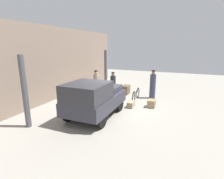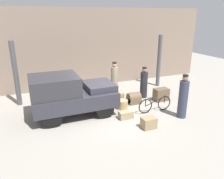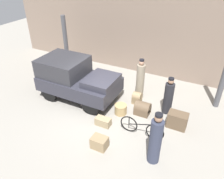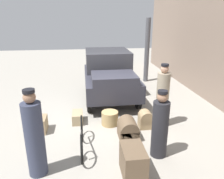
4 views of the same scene
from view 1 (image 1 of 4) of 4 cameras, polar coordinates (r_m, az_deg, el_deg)
name	(u,v)px [view 1 (image 1 of 4)]	position (r m, az deg, el deg)	size (l,w,h in m)	color
ground_plane	(114,107)	(9.88, 0.62, -5.72)	(30.00, 30.00, 0.00)	gray
station_building_facade	(53,64)	(11.53, -18.62, 7.89)	(16.00, 0.15, 4.50)	gray
canopy_pillar_left	(25,92)	(7.92, -26.58, -0.81)	(0.23, 0.23, 3.03)	#4C4C51
canopy_pillar_right	(106,69)	(14.15, -2.07, 6.61)	(0.23, 0.23, 3.03)	#4C4C51
truck	(94,98)	(8.27, -5.96, -2.68)	(3.46, 1.88, 1.78)	black
bicycle	(136,94)	(11.23, 7.82, -1.59)	(1.64, 0.04, 0.70)	black
wicker_basket	(117,100)	(10.42, 1.64, -3.48)	(0.50, 0.50, 0.41)	tan
porter_standing_middle	(113,85)	(12.11, 0.33, 1.59)	(0.37, 0.37, 1.60)	#232328
conductor_in_dark_uniform	(96,86)	(11.06, -5.14, 1.05)	(0.36, 0.36, 1.87)	gray
porter_lifting_near_truck	(153,85)	(11.62, 13.15, 1.28)	(0.38, 0.38, 1.84)	#33384C
suitcase_black_upright	(131,104)	(9.88, 6.24, -4.84)	(0.59, 0.32, 0.31)	#9E8966
suitcase_tan_flat	(126,90)	(12.48, 4.50, -0.06)	(0.72, 0.46, 0.62)	brown
trunk_large_brown	(116,95)	(11.26, 1.25, -1.97)	(0.60, 0.50, 0.54)	brown
trunk_barrel_dark	(104,96)	(11.07, -2.66, -2.17)	(0.36, 0.39, 0.52)	#937A56
suitcase_small_leather	(152,103)	(10.05, 12.79, -4.47)	(0.53, 0.41, 0.42)	#937A56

